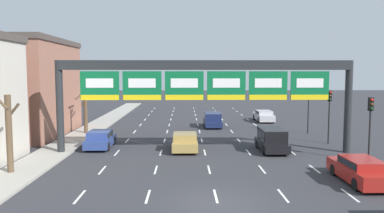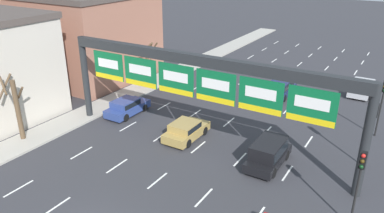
{
  "view_description": "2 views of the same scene",
  "coord_description": "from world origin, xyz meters",
  "views": [
    {
      "loc": [
        -1.5,
        -16.72,
        6.0
      ],
      "look_at": [
        -1.0,
        8.98,
        3.67
      ],
      "focal_mm": 35.0,
      "sensor_mm": 36.0,
      "label": 1
    },
    {
      "loc": [
        12.0,
        -9.59,
        13.15
      ],
      "look_at": [
        -0.09,
        10.25,
        3.44
      ],
      "focal_mm": 35.0,
      "sensor_mm": 36.0,
      "label": 2
    }
  ],
  "objects": [
    {
      "name": "lane_dashes",
      "position": [
        0.0,
        13.5,
        0.0
      ],
      "size": [
        13.32,
        67.0,
        0.01
      ],
      "color": "white",
      "rests_on": "ground_plane"
    },
    {
      "name": "car_blue",
      "position": [
        -8.23,
        12.83,
        0.75
      ],
      "size": [
        1.84,
        4.18,
        1.4
      ],
      "color": "navy",
      "rests_on": "ground_plane"
    },
    {
      "name": "car_gold",
      "position": [
        -1.49,
        11.66,
        0.74
      ],
      "size": [
        1.95,
        4.0,
        1.38
      ],
      "color": "#A88947",
      "rests_on": "ground_plane"
    },
    {
      "name": "car_silver",
      "position": [
        8.21,
        28.83,
        0.74
      ],
      "size": [
        1.91,
        4.89,
        1.36
      ],
      "color": "#B7B7BC",
      "rests_on": "ground_plane"
    },
    {
      "name": "tree_bare_closest",
      "position": [
        -11.86,
        5.09,
        2.75
      ],
      "size": [
        1.61,
        1.69,
        4.88
      ],
      "color": "brown",
      "rests_on": "sidewalk_left"
    },
    {
      "name": "suv_black",
      "position": [
        5.14,
        11.32,
        0.96
      ],
      "size": [
        1.89,
        4.22,
        1.74
      ],
      "color": "black",
      "rests_on": "ground_plane"
    },
    {
      "name": "traffic_light_near_gantry",
      "position": [
        10.68,
        14.35,
        3.22
      ],
      "size": [
        0.3,
        0.35,
        4.5
      ],
      "color": "black",
      "rests_on": "ground_plane"
    },
    {
      "name": "sign_gantry",
      "position": [
        0.0,
        10.77,
        5.51
      ],
      "size": [
        21.93,
        0.7,
        6.9
      ],
      "color": "#232628",
      "rests_on": "ground_plane"
    },
    {
      "name": "building_far",
      "position": [
        -19.18,
        19.3,
        4.61
      ],
      "size": [
        12.4,
        12.04,
        9.2
      ],
      "color": "#9E6651",
      "rests_on": "ground_plane"
    },
    {
      "name": "traffic_light_mid_block",
      "position": [
        10.92,
        7.86,
        3.12
      ],
      "size": [
        0.3,
        0.35,
        4.35
      ],
      "color": "black",
      "rests_on": "ground_plane"
    },
    {
      "name": "tree_bare_second",
      "position": [
        -11.17,
        19.76,
        2.49
      ],
      "size": [
        2.03,
        1.24,
        4.5
      ],
      "color": "brown",
      "rests_on": "sidewalk_left"
    },
    {
      "name": "traffic_light_far_end",
      "position": [
        10.66,
        19.61,
        3.21
      ],
      "size": [
        0.3,
        0.35,
        4.49
      ],
      "color": "black",
      "rests_on": "ground_plane"
    },
    {
      "name": "suv_navy",
      "position": [
        1.57,
        24.15,
        0.89
      ],
      "size": [
        1.86,
        4.39,
        1.59
      ],
      "color": "#19234C",
      "rests_on": "ground_plane"
    }
  ]
}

